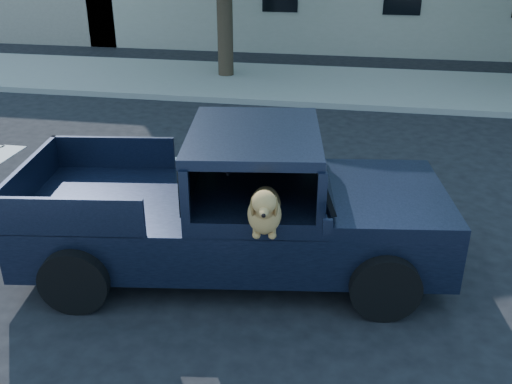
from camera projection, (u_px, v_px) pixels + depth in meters
The scene contains 4 objects.
ground at pixel (362, 274), 7.35m from camera, with size 120.00×120.00×0.00m, color black.
far_sidewalk at pixel (366, 87), 15.51m from camera, with size 60.00×4.00×0.15m, color gray.
lane_stripes at pixel (479, 180), 10.06m from camera, with size 21.60×0.14×0.01m, color silver, non-canonical shape.
pickup_truck at pixel (228, 223), 7.27m from camera, with size 5.46×2.92×1.87m.
Camera 1 is at (-0.25, -6.34, 4.10)m, focal length 40.00 mm.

